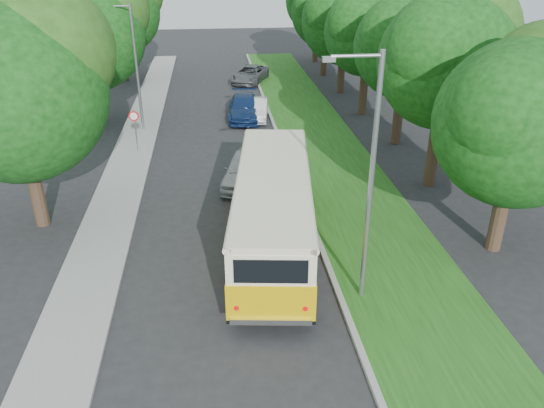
{
  "coord_description": "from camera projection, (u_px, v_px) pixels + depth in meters",
  "views": [
    {
      "loc": [
        -0.25,
        -16.4,
        10.51
      ],
      "look_at": [
        1.84,
        1.77,
        1.5
      ],
      "focal_mm": 35.0,
      "sensor_mm": 36.0,
      "label": 1
    }
  ],
  "objects": [
    {
      "name": "car_grey",
      "position": [
        250.0,
        74.0,
        44.32
      ],
      "size": [
        3.86,
        5.37,
        1.36
      ],
      "primitive_type": "imported",
      "rotation": [
        0.0,
        0.0,
        -0.37
      ],
      "color": "#585B60",
      "rests_on": "ground"
    },
    {
      "name": "car_white",
      "position": [
        257.0,
        109.0,
        35.06
      ],
      "size": [
        1.92,
        4.13,
        1.31
      ],
      "primitive_type": "imported",
      "rotation": [
        0.0,
        0.0,
        -0.14
      ],
      "color": "silver",
      "rests_on": "ground"
    },
    {
      "name": "sidewalk",
      "position": [
        113.0,
        209.0,
        23.22
      ],
      "size": [
        2.2,
        70.0,
        0.12
      ],
      "primitive_type": "cube",
      "color": "gray",
      "rests_on": "ground"
    },
    {
      "name": "treeline",
      "position": [
        263.0,
        25.0,
        33.02
      ],
      "size": [
        24.27,
        41.91,
        9.46
      ],
      "color": "#332319",
      "rests_on": "ground"
    },
    {
      "name": "ground",
      "position": [
        227.0,
        265.0,
        19.29
      ],
      "size": [
        120.0,
        120.0,
        0.0
      ],
      "primitive_type": "plane",
      "color": "#252528",
      "rests_on": "ground"
    },
    {
      "name": "warning_sign",
      "position": [
        135.0,
        124.0,
        28.74
      ],
      "size": [
        0.56,
        0.1,
        2.5
      ],
      "color": "gray",
      "rests_on": "ground"
    },
    {
      "name": "vintage_bus",
      "position": [
        273.0,
        212.0,
        19.66
      ],
      "size": [
        4.04,
        10.78,
        3.12
      ],
      "primitive_type": null,
      "rotation": [
        0.0,
        0.0,
        -0.13
      ],
      "color": "#E8B807",
      "rests_on": "ground"
    },
    {
      "name": "grass_verge",
      "position": [
        353.0,
        197.0,
        24.32
      ],
      "size": [
        4.5,
        70.0,
        0.13
      ],
      "primitive_type": "cube",
      "color": "#1D4D14",
      "rests_on": "ground"
    },
    {
      "name": "curb",
      "position": [
        302.0,
        199.0,
        24.08
      ],
      "size": [
        0.2,
        70.0,
        0.15
      ],
      "primitive_type": "cube",
      "color": "gray",
      "rests_on": "ground"
    },
    {
      "name": "car_blue",
      "position": [
        244.0,
        107.0,
        35.17
      ],
      "size": [
        2.39,
        5.19,
        1.47
      ],
      "primitive_type": "imported",
      "rotation": [
        0.0,
        0.0,
        -0.07
      ],
      "color": "navy",
      "rests_on": "ground"
    },
    {
      "name": "lamppost_far",
      "position": [
        135.0,
        64.0,
        31.25
      ],
      "size": [
        1.71,
        0.16,
        7.5
      ],
      "color": "gray",
      "rests_on": "ground"
    },
    {
      "name": "car_silver",
      "position": [
        244.0,
        169.0,
        25.49
      ],
      "size": [
        2.76,
        4.67,
        1.49
      ],
      "primitive_type": "imported",
      "rotation": [
        0.0,
        0.0,
        -0.24
      ],
      "color": "#BABBBF",
      "rests_on": "ground"
    },
    {
      "name": "lamppost_near",
      "position": [
        369.0,
        176.0,
        15.56
      ],
      "size": [
        1.71,
        0.16,
        8.0
      ],
      "color": "gray",
      "rests_on": "ground"
    }
  ]
}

